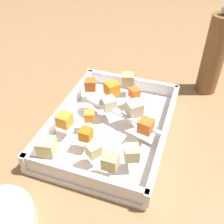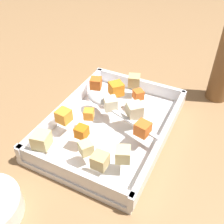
{
  "view_description": "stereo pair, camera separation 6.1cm",
  "coord_description": "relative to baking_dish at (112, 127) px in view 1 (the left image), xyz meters",
  "views": [
    {
      "loc": [
        -0.44,
        -0.16,
        0.45
      ],
      "look_at": [
        0.0,
        -0.0,
        0.06
      ],
      "focal_mm": 42.09,
      "sensor_mm": 36.0,
      "label": 1
    },
    {
      "loc": [
        -0.42,
        -0.21,
        0.45
      ],
      "look_at": [
        0.0,
        -0.0,
        0.06
      ],
      "focal_mm": 42.09,
      "sensor_mm": 36.0,
      "label": 2
    }
  ],
  "objects": [
    {
      "name": "carrot_chunk_far_left",
      "position": [
        0.09,
        -0.03,
        0.05
      ],
      "size": [
        0.03,
        0.03,
        0.02
      ],
      "primitive_type": "cube",
      "rotation": [
        0.0,
        0.0,
        2.43
      ],
      "color": "orange",
      "rests_on": "baking_dish"
    },
    {
      "name": "potato_chunk_under_handle",
      "position": [
        0.14,
        0.01,
        0.05
      ],
      "size": [
        0.04,
        0.04,
        0.03
      ],
      "primitive_type": "cube",
      "rotation": [
        0.0,
        0.0,
        5.04
      ],
      "color": "tan",
      "rests_on": "baking_dish"
    },
    {
      "name": "carrot_chunk_mid_left",
      "position": [
        -0.09,
        0.03,
        0.05
      ],
      "size": [
        0.02,
        0.02,
        0.02
      ],
      "primitive_type": "cube",
      "rotation": [
        0.0,
        0.0,
        3.14
      ],
      "color": "orange",
      "rests_on": "baking_dish"
    },
    {
      "name": "potato_chunk_mid_right",
      "position": [
        -0.11,
        -0.08,
        0.05
      ],
      "size": [
        0.04,
        0.04,
        0.03
      ],
      "primitive_type": "cube",
      "rotation": [
        0.0,
        0.0,
        5.11
      ],
      "color": "#E0CC89",
      "rests_on": "baking_dish"
    },
    {
      "name": "potato_chunk_rim_edge",
      "position": [
        0.02,
        -0.05,
        0.05
      ],
      "size": [
        0.05,
        0.05,
        0.03
      ],
      "primitive_type": "cube",
      "rotation": [
        0.0,
        0.0,
        2.33
      ],
      "color": "beige",
      "rests_on": "baking_dish"
    },
    {
      "name": "serving_spoon",
      "position": [
        0.03,
        0.04,
        0.05
      ],
      "size": [
        0.09,
        0.22,
        0.02
      ],
      "rotation": [
        0.0,
        0.0,
        4.4
      ],
      "color": "silver",
      "rests_on": "baking_dish"
    },
    {
      "name": "potato_chunk_corner_se",
      "position": [
        0.02,
        0.02,
        0.05
      ],
      "size": [
        0.04,
        0.04,
        0.03
      ],
      "primitive_type": "cube",
      "rotation": [
        0.0,
        0.0,
        0.69
      ],
      "color": "beige",
      "rests_on": "baking_dish"
    },
    {
      "name": "pepper_mill",
      "position": [
        0.26,
        -0.2,
        0.1
      ],
      "size": [
        0.06,
        0.06,
        0.25
      ],
      "color": "brown",
      "rests_on": "ground_plane"
    },
    {
      "name": "potato_chunk_corner_nw",
      "position": [
        -0.15,
        0.08,
        0.05
      ],
      "size": [
        0.04,
        0.04,
        0.03
      ],
      "primitive_type": "cube",
      "rotation": [
        0.0,
        0.0,
        3.34
      ],
      "color": "#E0CC89",
      "rests_on": "baking_dish"
    },
    {
      "name": "carrot_chunk_near_left",
      "position": [
        -0.03,
        -0.09,
        0.05
      ],
      "size": [
        0.03,
        0.03,
        0.03
      ],
      "primitive_type": "cube",
      "rotation": [
        0.0,
        0.0,
        4.52
      ],
      "color": "orange",
      "rests_on": "baking_dish"
    },
    {
      "name": "potato_chunk_back_center",
      "position": [
        -0.13,
        -0.01,
        0.05
      ],
      "size": [
        0.04,
        0.04,
        0.03
      ],
      "primitive_type": "cube",
      "rotation": [
        0.0,
        0.0,
        0.96
      ],
      "color": "#E0CC89",
      "rests_on": "baking_dish"
    },
    {
      "name": "carrot_chunk_far_right",
      "position": [
        -0.07,
        0.09,
        0.05
      ],
      "size": [
        0.03,
        0.03,
        0.03
      ],
      "primitive_type": "cube",
      "rotation": [
        0.0,
        0.0,
        4.62
      ],
      "color": "orange",
      "rests_on": "baking_dish"
    },
    {
      "name": "ground_plane",
      "position": [
        -0.0,
        0.0,
        -0.01
      ],
      "size": [
        4.0,
        4.0,
        0.0
      ],
      "primitive_type": "plane",
      "color": "#936D47"
    },
    {
      "name": "baking_dish",
      "position": [
        0.0,
        0.0,
        0.0
      ],
      "size": [
        0.36,
        0.27,
        0.05
      ],
      "color": "silver",
      "rests_on": "ground_plane"
    },
    {
      "name": "potato_chunk_heap_side",
      "position": [
        -0.14,
        -0.05,
        0.05
      ],
      "size": [
        0.03,
        0.03,
        0.03
      ],
      "primitive_type": "cube",
      "rotation": [
        0.0,
        0.0,
        3.15
      ],
      "color": "tan",
      "rests_on": "baking_dish"
    },
    {
      "name": "carrot_chunk_center",
      "position": [
        -0.03,
        0.04,
        0.05
      ],
      "size": [
        0.03,
        0.03,
        0.02
      ],
      "primitive_type": "cube",
      "rotation": [
        0.0,
        0.0,
        0.36
      ],
      "color": "orange",
      "rests_on": "baking_dish"
    },
    {
      "name": "carrot_chunk_near_spoon",
      "position": [
        0.08,
        0.03,
        0.05
      ],
      "size": [
        0.05,
        0.05,
        0.03
      ],
      "primitive_type": "cube",
      "rotation": [
        0.0,
        0.0,
        0.87
      ],
      "color": "orange",
      "rests_on": "baking_dish"
    },
    {
      "name": "carrot_chunk_near_right",
      "position": [
        0.08,
        0.09,
        0.05
      ],
      "size": [
        0.04,
        0.04,
        0.03
      ],
      "primitive_type": "cube",
      "rotation": [
        0.0,
        0.0,
        1.89
      ],
      "color": "orange",
      "rests_on": "baking_dish"
    }
  ]
}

